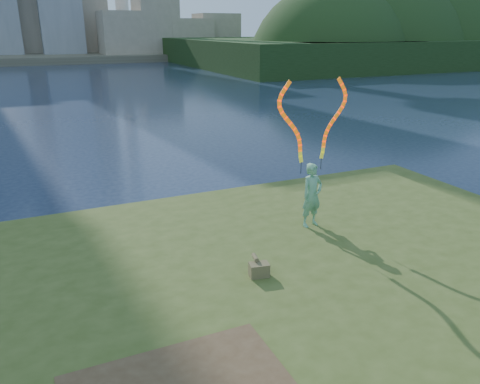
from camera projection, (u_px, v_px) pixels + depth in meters
name	position (u px, v px, depth m)	size (l,w,h in m)	color
ground	(241.00, 306.00, 10.10)	(320.00, 320.00, 0.00)	#18243C
grassy_knoll	(296.00, 357.00, 8.01)	(20.00, 18.00, 0.80)	#3A4A1A
far_shore	(40.00, 55.00, 91.53)	(320.00, 40.00, 1.20)	#4E4939
wooded_hill	(403.00, 60.00, 84.74)	(78.00, 50.00, 63.00)	black
woman_with_ribbons	(312.00, 174.00, 11.78)	(2.05, 0.54, 4.05)	#137B3B
canvas_bag	(259.00, 269.00, 9.69)	(0.45, 0.50, 0.38)	brown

